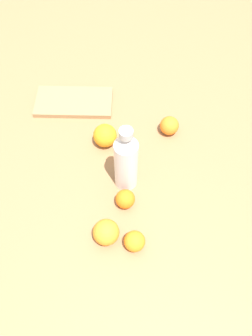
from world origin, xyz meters
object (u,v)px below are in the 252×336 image
Objects in this scene: orange_2 at (106,232)px; water_bottle at (126,160)px; orange_1 at (135,241)px; cutting_board at (74,102)px; orange_0 at (125,199)px; orange_4 at (169,126)px; orange_3 at (105,136)px.

water_bottle is at bearing 74.13° from orange_2.
orange_1 is 0.80× the size of orange_2.
cutting_board is at bearing 105.14° from orange_2.
orange_2 reaches higher than orange_0.
orange_2 is 0.27× the size of cutting_board.
orange_2 is 0.45m from orange_4.
cutting_board is (-0.20, 0.42, -0.02)m from orange_0.
orange_1 is at bearing -15.94° from orange_2.
orange_2 is 1.16× the size of orange_4.
cutting_board is at bearing 112.06° from orange_1.
orange_0 is 0.21× the size of cutting_board.
water_bottle is 0.91× the size of cutting_board.
water_bottle reaches higher than orange_0.
orange_4 is at bearing -19.97° from cutting_board.
orange_1 is 0.93× the size of orange_4.
water_bottle reaches higher than cutting_board.
orange_3 is at bearing 106.76° from orange_0.
orange_0 is 0.13m from orange_2.
water_bottle is 0.27m from orange_4.
water_bottle reaches higher than orange_1.
orange_1 is 0.09m from orange_2.
water_bottle is at bearing -58.88° from cutting_board.
orange_4 is (0.15, 0.21, -0.09)m from water_bottle.
water_bottle reaches higher than orange_2.
orange_1 is 0.44m from orange_4.
orange_0 is at bearing -64.04° from cutting_board.
orange_3 reaches higher than orange_2.
water_bottle is 3.37× the size of orange_2.
orange_4 is at bearing 63.05° from orange_2.
orange_0 is 0.98× the size of orange_1.
water_bottle reaches higher than orange_3.
orange_2 is 0.35m from orange_3.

